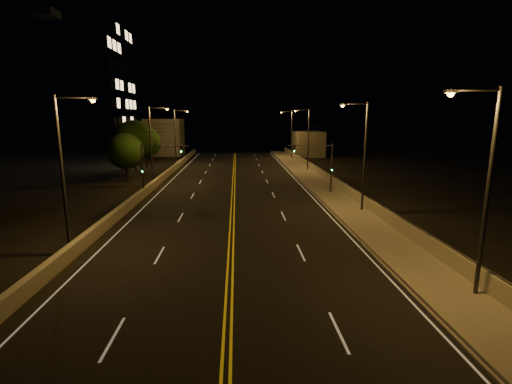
{
  "coord_description": "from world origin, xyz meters",
  "views": [
    {
      "loc": [
        0.45,
        -11.92,
        8.55
      ],
      "look_at": [
        2.0,
        18.0,
        2.5
      ],
      "focal_mm": 26.0,
      "sensor_mm": 36.0,
      "label": 1
    }
  ],
  "objects_px": {
    "streetlight_1": "(362,151)",
    "tree_2": "(146,142)",
    "traffic_signal_left": "(152,163)",
    "streetlight_0": "(483,183)",
    "tree_1": "(134,139)",
    "streetlight_2": "(307,136)",
    "tree_0": "(125,151)",
    "streetlight_3": "(291,132)",
    "streetlight_4": "(66,166)",
    "traffic_signal_right": "(323,162)",
    "streetlight_5": "(153,141)",
    "building_tower": "(52,95)",
    "streetlight_6": "(177,134)"
  },
  "relations": [
    {
      "from": "streetlight_2",
      "to": "tree_0",
      "type": "height_order",
      "value": "streetlight_2"
    },
    {
      "from": "traffic_signal_right",
      "to": "traffic_signal_left",
      "type": "height_order",
      "value": "same"
    },
    {
      "from": "traffic_signal_right",
      "to": "traffic_signal_left",
      "type": "distance_m",
      "value": 18.71
    },
    {
      "from": "tree_2",
      "to": "streetlight_5",
      "type": "bearing_deg",
      "value": -73.8
    },
    {
      "from": "streetlight_4",
      "to": "streetlight_6",
      "type": "height_order",
      "value": "same"
    },
    {
      "from": "streetlight_1",
      "to": "tree_2",
      "type": "height_order",
      "value": "streetlight_1"
    },
    {
      "from": "building_tower",
      "to": "tree_2",
      "type": "relative_size",
      "value": 3.69
    },
    {
      "from": "streetlight_1",
      "to": "streetlight_3",
      "type": "relative_size",
      "value": 1.0
    },
    {
      "from": "streetlight_4",
      "to": "streetlight_5",
      "type": "bearing_deg",
      "value": 90.0
    },
    {
      "from": "traffic_signal_left",
      "to": "tree_1",
      "type": "xyz_separation_m",
      "value": [
        -6.94,
        19.08,
        1.5
      ]
    },
    {
      "from": "traffic_signal_right",
      "to": "tree_0",
      "type": "bearing_deg",
      "value": 157.61
    },
    {
      "from": "streetlight_6",
      "to": "traffic_signal_right",
      "type": "relative_size",
      "value": 1.72
    },
    {
      "from": "streetlight_6",
      "to": "tree_0",
      "type": "height_order",
      "value": "streetlight_6"
    },
    {
      "from": "traffic_signal_right",
      "to": "tree_2",
      "type": "distance_m",
      "value": 34.51
    },
    {
      "from": "streetlight_2",
      "to": "streetlight_6",
      "type": "relative_size",
      "value": 1.0
    },
    {
      "from": "tree_2",
      "to": "streetlight_3",
      "type": "bearing_deg",
      "value": 24.85
    },
    {
      "from": "streetlight_5",
      "to": "streetlight_6",
      "type": "height_order",
      "value": "same"
    },
    {
      "from": "streetlight_5",
      "to": "building_tower",
      "type": "xyz_separation_m",
      "value": [
        -20.68,
        19.51,
        6.68
      ]
    },
    {
      "from": "streetlight_0",
      "to": "streetlight_3",
      "type": "bearing_deg",
      "value": 90.0
    },
    {
      "from": "streetlight_2",
      "to": "tree_1",
      "type": "relative_size",
      "value": 1.21
    },
    {
      "from": "streetlight_1",
      "to": "streetlight_2",
      "type": "xyz_separation_m",
      "value": [
        0.0,
        26.31,
        0.0
      ]
    },
    {
      "from": "tree_1",
      "to": "tree_2",
      "type": "relative_size",
      "value": 1.17
    },
    {
      "from": "streetlight_0",
      "to": "tree_1",
      "type": "bearing_deg",
      "value": 121.9
    },
    {
      "from": "traffic_signal_right",
      "to": "building_tower",
      "type": "distance_m",
      "value": 48.84
    },
    {
      "from": "tree_0",
      "to": "streetlight_3",
      "type": "bearing_deg",
      "value": 44.97
    },
    {
      "from": "streetlight_3",
      "to": "traffic_signal_right",
      "type": "xyz_separation_m",
      "value": [
        -1.58,
        -36.09,
        -1.99
      ]
    },
    {
      "from": "traffic_signal_right",
      "to": "tree_0",
      "type": "distance_m",
      "value": 26.45
    },
    {
      "from": "streetlight_2",
      "to": "streetlight_4",
      "type": "bearing_deg",
      "value": -121.03
    },
    {
      "from": "streetlight_3",
      "to": "tree_1",
      "type": "bearing_deg",
      "value": -148.01
    },
    {
      "from": "streetlight_5",
      "to": "traffic_signal_left",
      "type": "xyz_separation_m",
      "value": [
        1.18,
        -6.25,
        -1.99
      ]
    },
    {
      "from": "tree_0",
      "to": "streetlight_4",
      "type": "bearing_deg",
      "value": -80.65
    },
    {
      "from": "building_tower",
      "to": "tree_1",
      "type": "bearing_deg",
      "value": -24.12
    },
    {
      "from": "tree_2",
      "to": "streetlight_1",
      "type": "bearing_deg",
      "value": -50.31
    },
    {
      "from": "streetlight_2",
      "to": "tree_2",
      "type": "distance_m",
      "value": 27.2
    },
    {
      "from": "traffic_signal_right",
      "to": "streetlight_0",
      "type": "bearing_deg",
      "value": -86.33
    },
    {
      "from": "streetlight_4",
      "to": "building_tower",
      "type": "xyz_separation_m",
      "value": [
        -20.68,
        43.38,
        6.68
      ]
    },
    {
      "from": "streetlight_1",
      "to": "traffic_signal_right",
      "type": "relative_size",
      "value": 1.72
    },
    {
      "from": "traffic_signal_left",
      "to": "streetlight_0",
      "type": "bearing_deg",
      "value": -50.55
    },
    {
      "from": "traffic_signal_left",
      "to": "tree_0",
      "type": "xyz_separation_m",
      "value": [
        -5.74,
        10.08,
        0.43
      ]
    },
    {
      "from": "traffic_signal_right",
      "to": "streetlight_5",
      "type": "bearing_deg",
      "value": 162.55
    },
    {
      "from": "streetlight_0",
      "to": "tree_2",
      "type": "xyz_separation_m",
      "value": [
        -26.57,
        48.45,
        -1.24
      ]
    },
    {
      "from": "streetlight_5",
      "to": "traffic_signal_right",
      "type": "bearing_deg",
      "value": -17.45
    },
    {
      "from": "traffic_signal_left",
      "to": "streetlight_6",
      "type": "bearing_deg",
      "value": 92.71
    },
    {
      "from": "traffic_signal_right",
      "to": "tree_1",
      "type": "xyz_separation_m",
      "value": [
        -25.65,
        19.08,
        1.5
      ]
    },
    {
      "from": "streetlight_6",
      "to": "tree_1",
      "type": "distance_m",
      "value": 8.25
    },
    {
      "from": "traffic_signal_right",
      "to": "tree_0",
      "type": "height_order",
      "value": "tree_0"
    },
    {
      "from": "streetlight_1",
      "to": "traffic_signal_left",
      "type": "relative_size",
      "value": 1.72
    },
    {
      "from": "streetlight_2",
      "to": "streetlight_0",
      "type": "bearing_deg",
      "value": -90.0
    },
    {
      "from": "streetlight_0",
      "to": "tree_2",
      "type": "bearing_deg",
      "value": 118.74
    },
    {
      "from": "streetlight_4",
      "to": "building_tower",
      "type": "relative_size",
      "value": 0.38
    }
  ]
}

